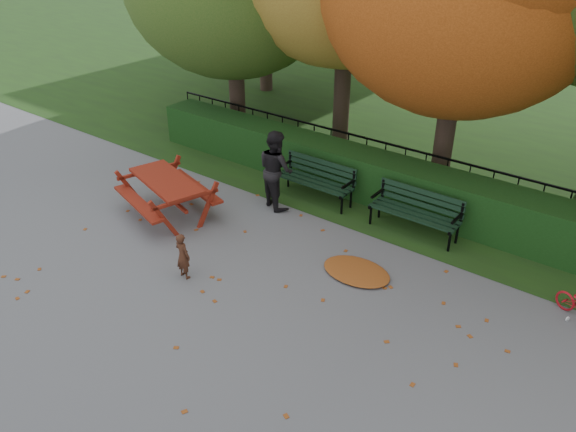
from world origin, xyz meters
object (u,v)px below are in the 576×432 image
Objects in this scene: bench_left at (317,177)px; adult at (276,169)px; child at (183,256)px; bench_right at (417,209)px; picnic_table at (167,187)px.

bench_left is 1.01m from adult.
adult reaches higher than child.
picnic_table is (-4.44, -2.51, 0.13)m from bench_right.
child is at bearing -19.36° from picnic_table.
adult is (-0.39, 3.09, 0.42)m from child.
adult is (-2.91, -0.80, 0.34)m from bench_right.
adult is at bearing 64.60° from picnic_table.
picnic_table is at bearing -31.85° from child.
adult reaches higher than picnic_table.
picnic_table reaches higher than bench_left.
adult is at bearing -164.60° from bench_right.
child is 0.51× the size of adult.
bench_left is 2.40m from bench_right.
bench_left is at bearing 67.34° from picnic_table.
bench_left reaches higher than child.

